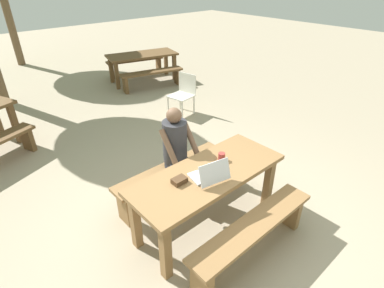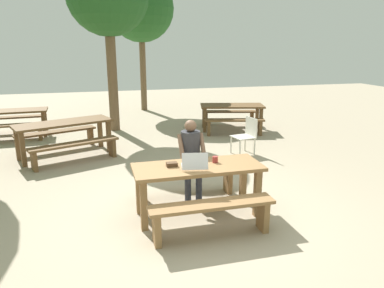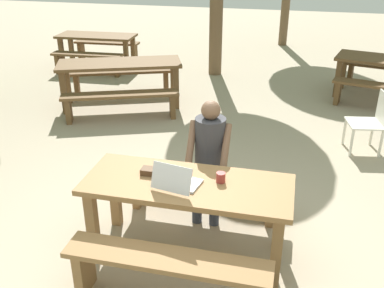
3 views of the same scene
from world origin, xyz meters
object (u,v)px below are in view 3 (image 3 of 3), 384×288
coffee_mug (221,177)px  picnic_table_rear (120,69)px  plastic_chair (371,121)px  laptop (176,181)px  picnic_table_front (187,194)px  small_pouch (150,171)px  person_seated (209,152)px  picnic_table_distant (97,40)px

coffee_mug → picnic_table_rear: size_ratio=0.04×
picnic_table_rear → plastic_chair: bearing=-33.9°
laptop → picnic_table_rear: (-1.98, 3.63, -0.16)m
plastic_chair → picnic_table_rear: 4.03m
picnic_table_front → plastic_chair: bearing=54.7°
small_pouch → person_seated: size_ratio=0.12×
plastic_chair → picnic_table_rear: (-3.93, 0.88, 0.21)m
laptop → person_seated: size_ratio=0.32×
person_seated → picnic_table_rear: size_ratio=0.59×
picnic_table_front → plastic_chair: size_ratio=2.22×
laptop → small_pouch: bearing=-17.1°
laptop → person_seated: 0.74m
coffee_mug → picnic_table_distant: 6.77m
laptop → picnic_table_distant: (-3.39, 5.80, -0.21)m
person_seated → picnic_table_distant: person_seated is taller
coffee_mug → person_seated: (-0.21, 0.56, -0.05)m
picnic_table_front → laptop: laptop is taller
laptop → plastic_chair: (1.95, 2.74, -0.37)m
picnic_table_rear → picnic_table_front: bearing=-81.1°
picnic_table_rear → picnic_table_distant: 2.59m
coffee_mug → person_seated: size_ratio=0.07×
picnic_table_front → small_pouch: 0.40m
person_seated → picnic_table_rear: (-2.12, 2.91, -0.10)m
person_seated → plastic_chair: (1.81, 2.02, -0.31)m
small_pouch → coffee_mug: (0.64, 0.01, 0.02)m
picnic_table_front → small_pouch: small_pouch is taller
person_seated → coffee_mug: bearing=-69.1°
laptop → coffee_mug: size_ratio=4.53×
laptop → coffee_mug: laptop is taller
laptop → plastic_chair: laptop is taller
coffee_mug → picnic_table_front: bearing=-165.7°
person_seated → picnic_table_rear: 3.60m
coffee_mug → person_seated: person_seated is taller
picnic_table_front → picnic_table_distant: (-3.46, 5.71, -0.03)m
coffee_mug → person_seated: bearing=110.9°
person_seated → picnic_table_rear: bearing=126.1°
small_pouch → picnic_table_rear: size_ratio=0.07×
picnic_table_front → small_pouch: (-0.36, 0.06, 0.15)m
picnic_table_front → picnic_table_distant: bearing=121.3°
laptop → picnic_table_distant: laptop is taller
person_seated → plastic_chair: bearing=48.2°
small_pouch → person_seated: 0.71m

